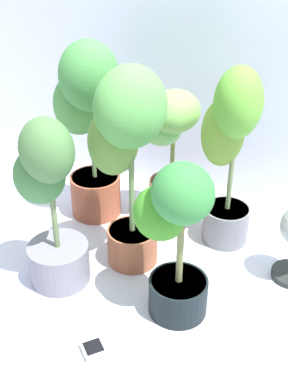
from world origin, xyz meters
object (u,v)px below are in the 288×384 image
(potted_plant_front_right, at_px, (175,232))
(potted_plant_back_left, at_px, (88,117))
(potted_plant_center, at_px, (126,146))
(potted_plant_front_left, at_px, (49,200))
(potted_plant_back_right, at_px, (230,145))
(hygrometer_box, at_px, (93,349))
(potted_plant_back_center, at_px, (170,150))

(potted_plant_front_right, height_order, potted_plant_back_left, potted_plant_back_left)
(potted_plant_front_right, xyz_separation_m, potted_plant_center, (-0.28, 0.23, 0.19))
(potted_plant_front_left, xyz_separation_m, potted_plant_center, (0.24, 0.22, 0.17))
(potted_plant_back_right, height_order, potted_plant_front_left, potted_plant_back_right)
(hygrometer_box, bearing_deg, potted_plant_front_right, -76.48)
(potted_plant_back_center, distance_m, potted_plant_front_right, 0.65)
(potted_plant_front_right, xyz_separation_m, potted_plant_back_left, (-0.59, 0.53, 0.15))
(potted_plant_front_right, height_order, potted_plant_center, potted_plant_center)
(potted_plant_front_right, bearing_deg, potted_plant_front_left, 179.31)
(potted_plant_back_center, distance_m, potted_plant_back_left, 0.42)
(potted_plant_back_right, xyz_separation_m, potted_plant_back_left, (-0.67, -0.00, 0.03))
(potted_plant_center, relative_size, hygrometer_box, 7.87)
(potted_plant_center, bearing_deg, potted_plant_back_left, 136.52)
(potted_plant_back_right, distance_m, potted_plant_back_center, 0.33)
(potted_plant_front_right, distance_m, hygrometer_box, 0.51)
(potted_plant_front_right, bearing_deg, potted_plant_back_left, 138.35)
(hygrometer_box, bearing_deg, potted_plant_back_center, -43.36)
(potted_plant_front_right, relative_size, potted_plant_front_left, 0.88)
(potted_plant_back_center, height_order, potted_plant_front_left, potted_plant_front_left)
(potted_plant_center, bearing_deg, potted_plant_back_center, 80.58)
(potted_plant_back_right, bearing_deg, potted_plant_front_right, -98.60)
(potted_plant_center, height_order, hygrometer_box, potted_plant_center)
(potted_plant_back_right, relative_size, potted_plant_center, 0.94)
(potted_plant_front_right, relative_size, hygrometer_box, 5.73)
(potted_plant_front_left, bearing_deg, potted_plant_front_right, -0.69)
(potted_plant_front_left, bearing_deg, potted_plant_back_left, 98.59)
(potted_plant_front_left, distance_m, hygrometer_box, 0.59)
(potted_plant_back_left, distance_m, potted_plant_center, 0.44)
(potted_plant_front_left, height_order, potted_plant_center, potted_plant_center)
(potted_plant_back_right, relative_size, potted_plant_back_center, 1.25)
(potted_plant_back_center, xyz_separation_m, potted_plant_center, (-0.06, -0.39, 0.19))
(potted_plant_back_left, height_order, potted_plant_center, potted_plant_center)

